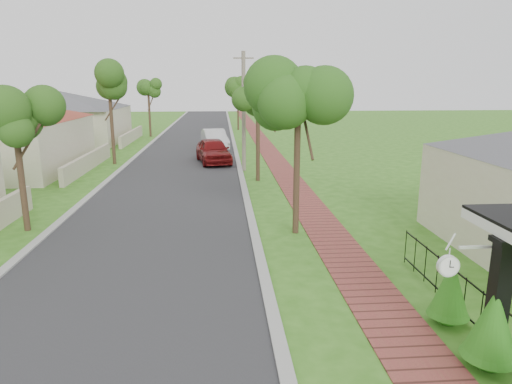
{
  "coord_description": "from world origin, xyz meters",
  "views": [
    {
      "loc": [
        -0.45,
        -8.29,
        5.17
      ],
      "look_at": [
        0.72,
        7.05,
        1.5
      ],
      "focal_mm": 32.0,
      "sensor_mm": 36.0,
      "label": 1
    }
  ],
  "objects_px": {
    "porch_post": "(497,310)",
    "parked_car_red": "(213,151)",
    "parked_car_white": "(215,140)",
    "utility_pole": "(244,111)",
    "near_tree": "(298,96)",
    "station_clock": "(450,264)"
  },
  "relations": [
    {
      "from": "parked_car_white",
      "to": "utility_pole",
      "type": "distance_m",
      "value": 9.9
    },
    {
      "from": "parked_car_red",
      "to": "station_clock",
      "type": "xyz_separation_m",
      "value": [
        4.69,
        -22.68,
        1.14
      ]
    },
    {
      "from": "parked_car_red",
      "to": "utility_pole",
      "type": "relative_size",
      "value": 0.68
    },
    {
      "from": "porch_post",
      "to": "utility_pole",
      "type": "xyz_separation_m",
      "value": [
        -3.65,
        20.07,
        2.44
      ]
    },
    {
      "from": "parked_car_red",
      "to": "utility_pole",
      "type": "bearing_deg",
      "value": -66.67
    },
    {
      "from": "station_clock",
      "to": "utility_pole",
      "type": "bearing_deg",
      "value": 98.01
    },
    {
      "from": "parked_car_white",
      "to": "utility_pole",
      "type": "height_order",
      "value": "utility_pole"
    },
    {
      "from": "near_tree",
      "to": "parked_car_red",
      "type": "bearing_deg",
      "value": 101.82
    },
    {
      "from": "parked_car_white",
      "to": "near_tree",
      "type": "distance_m",
      "value": 21.98
    },
    {
      "from": "parked_car_white",
      "to": "station_clock",
      "type": "distance_m",
      "value": 29.56
    },
    {
      "from": "station_clock",
      "to": "parked_car_red",
      "type": "bearing_deg",
      "value": 101.69
    },
    {
      "from": "parked_car_red",
      "to": "parked_car_white",
      "type": "relative_size",
      "value": 0.99
    },
    {
      "from": "porch_post",
      "to": "parked_car_white",
      "type": "xyz_separation_m",
      "value": [
        -5.55,
        29.38,
        -0.33
      ]
    },
    {
      "from": "parked_car_white",
      "to": "station_clock",
      "type": "xyz_separation_m",
      "value": [
        4.69,
        -29.17,
        1.16
      ]
    },
    {
      "from": "parked_car_white",
      "to": "utility_pole",
      "type": "bearing_deg",
      "value": -88.05
    },
    {
      "from": "porch_post",
      "to": "near_tree",
      "type": "height_order",
      "value": "near_tree"
    },
    {
      "from": "parked_car_white",
      "to": "near_tree",
      "type": "height_order",
      "value": "near_tree"
    },
    {
      "from": "parked_car_red",
      "to": "utility_pole",
      "type": "xyz_separation_m",
      "value": [
        1.9,
        -2.84,
        2.75
      ]
    },
    {
      "from": "near_tree",
      "to": "station_clock",
      "type": "xyz_separation_m",
      "value": [
        1.57,
        -7.78,
        -2.83
      ]
    },
    {
      "from": "parked_car_red",
      "to": "utility_pole",
      "type": "height_order",
      "value": "utility_pole"
    },
    {
      "from": "porch_post",
      "to": "utility_pole",
      "type": "distance_m",
      "value": 20.54
    },
    {
      "from": "porch_post",
      "to": "parked_car_red",
      "type": "distance_m",
      "value": 23.57
    }
  ]
}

